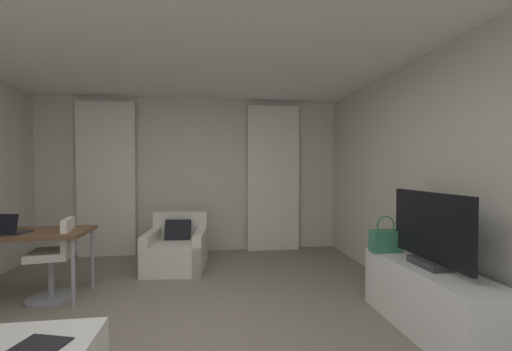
# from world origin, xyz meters

# --- Properties ---
(ground_plane) EXTENTS (12.00, 12.00, 0.00)m
(ground_plane) POSITION_xyz_m (0.00, 0.00, 0.00)
(ground_plane) COLOR gray
(wall_window) EXTENTS (5.12, 0.06, 2.60)m
(wall_window) POSITION_xyz_m (0.00, 3.03, 1.30)
(wall_window) COLOR beige
(wall_window) RESTS_ON ground
(wall_right) EXTENTS (0.06, 6.12, 2.60)m
(wall_right) POSITION_xyz_m (2.53, 0.00, 1.30)
(wall_right) COLOR beige
(wall_right) RESTS_ON ground
(ceiling) EXTENTS (5.12, 6.12, 0.06)m
(ceiling) POSITION_xyz_m (0.00, 0.00, 2.63)
(ceiling) COLOR white
(ceiling) RESTS_ON wall_left
(curtain_left_panel) EXTENTS (0.90, 0.06, 2.50)m
(curtain_left_panel) POSITION_xyz_m (-1.38, 2.90, 1.25)
(curtain_left_panel) COLOR silver
(curtain_left_panel) RESTS_ON ground
(curtain_right_panel) EXTENTS (0.90, 0.06, 2.50)m
(curtain_right_panel) POSITION_xyz_m (1.38, 2.90, 1.25)
(curtain_right_panel) COLOR silver
(curtain_right_panel) RESTS_ON ground
(armchair) EXTENTS (0.87, 0.93, 0.76)m
(armchair) POSITION_xyz_m (-0.19, 2.10, 0.26)
(armchair) COLOR silver
(armchair) RESTS_ON ground
(desk) EXTENTS (1.49, 0.65, 0.75)m
(desk) POSITION_xyz_m (-1.80, 1.19, 0.69)
(desk) COLOR brown
(desk) RESTS_ON ground
(desk_chair) EXTENTS (0.48, 0.48, 0.88)m
(desk_chair) POSITION_xyz_m (-1.37, 1.15, 0.39)
(desk_chair) COLOR gray
(desk_chair) RESTS_ON ground
(laptop) EXTENTS (0.36, 0.31, 0.22)m
(laptop) POSITION_xyz_m (-1.79, 1.08, 0.79)
(laptop) COLOR #2D2D33
(laptop) RESTS_ON desk
(magazine_open) EXTENTS (0.33, 0.27, 0.01)m
(magazine_open) POSITION_xyz_m (-0.69, -0.56, 0.40)
(magazine_open) COLOR black
(magazine_open) RESTS_ON coffee_table
(tv_console) EXTENTS (0.48, 1.38, 0.58)m
(tv_console) POSITION_xyz_m (2.18, -0.04, 0.29)
(tv_console) COLOR white
(tv_console) RESTS_ON ground
(tv_flatscreen) EXTENTS (0.20, 0.97, 0.65)m
(tv_flatscreen) POSITION_xyz_m (2.18, -0.04, 0.88)
(tv_flatscreen) COLOR #333338
(tv_flatscreen) RESTS_ON tv_console
(handbag_primary) EXTENTS (0.30, 0.14, 0.37)m
(handbag_primary) POSITION_xyz_m (2.06, 0.47, 0.70)
(handbag_primary) COLOR #387F5B
(handbag_primary) RESTS_ON tv_console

